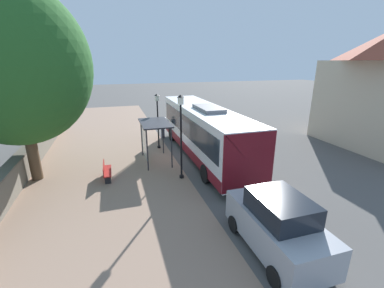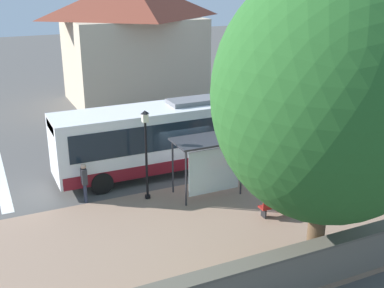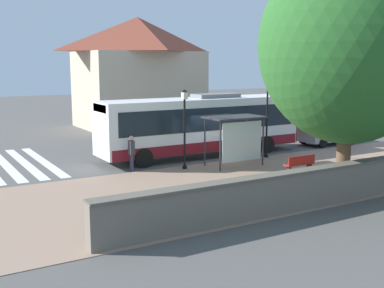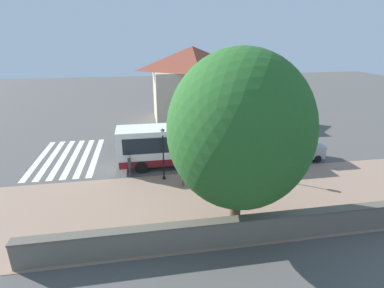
# 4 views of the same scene
# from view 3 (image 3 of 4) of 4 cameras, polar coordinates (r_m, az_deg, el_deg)

# --- Properties ---
(ground_plane) EXTENTS (120.00, 120.00, 0.00)m
(ground_plane) POSITION_cam_3_polar(r_m,az_deg,el_deg) (25.83, 3.00, -2.15)
(ground_plane) COLOR #514F4C
(ground_plane) RESTS_ON ground
(sidewalk_plaza) EXTENTS (9.00, 44.00, 0.02)m
(sidewalk_plaza) POSITION_cam_3_polar(r_m,az_deg,el_deg) (22.31, 9.41, -4.11)
(sidewalk_plaza) COLOR #937560
(sidewalk_plaza) RESTS_ON ground
(stone_wall) EXTENTS (0.60, 20.00, 1.45)m
(stone_wall) POSITION_cam_3_polar(r_m,az_deg,el_deg) (19.31, 17.21, -4.35)
(stone_wall) COLOR #6B6356
(stone_wall) RESTS_ON ground
(background_building) EXTENTS (7.59, 9.93, 8.95)m
(background_building) POSITION_cam_3_polar(r_m,az_deg,el_deg) (40.48, -6.37, 8.62)
(background_building) COLOR #C6B293
(background_building) RESTS_ON ground
(bus) EXTENTS (2.62, 12.06, 3.52)m
(bus) POSITION_cam_3_polar(r_m,az_deg,el_deg) (27.24, 1.23, 2.37)
(bus) COLOR white
(bus) RESTS_ON ground
(bus_shelter) EXTENTS (1.73, 2.94, 2.56)m
(bus_shelter) POSITION_cam_3_polar(r_m,az_deg,el_deg) (24.46, 5.25, 2.21)
(bus_shelter) COLOR #2D2D33
(bus_shelter) RESTS_ON ground
(pedestrian) EXTENTS (0.34, 0.23, 1.77)m
(pedestrian) POSITION_cam_3_polar(r_m,az_deg,el_deg) (23.51, -7.19, -0.77)
(pedestrian) COLOR #2D3347
(pedestrian) RESTS_ON ground
(bench) EXTENTS (0.40, 1.66, 0.88)m
(bench) POSITION_cam_3_polar(r_m,az_deg,el_deg) (23.64, 12.68, -2.28)
(bench) COLOR maroon
(bench) RESTS_ON ground
(street_lamp_near) EXTENTS (0.28, 0.28, 4.55)m
(street_lamp_near) POSITION_cam_3_polar(r_m,az_deg,el_deg) (26.96, 8.90, 4.03)
(street_lamp_near) COLOR black
(street_lamp_near) RESTS_ON ground
(street_lamp_far) EXTENTS (0.28, 0.28, 3.98)m
(street_lamp_far) POSITION_cam_3_polar(r_m,az_deg,el_deg) (23.71, -0.89, 2.63)
(street_lamp_far) COLOR black
(street_lamp_far) RESTS_ON ground
(shade_tree) EXTENTS (7.00, 7.00, 9.78)m
(shade_tree) POSITION_cam_3_polar(r_m,az_deg,el_deg) (19.87, 18.14, 11.09)
(shade_tree) COLOR brown
(shade_tree) RESTS_ON ground
(parked_car_behind_bus) EXTENTS (1.94, 3.99, 2.06)m
(parked_car_behind_bus) POSITION_cam_3_polar(r_m,az_deg,el_deg) (32.61, 15.82, 1.72)
(parked_car_behind_bus) COLOR #9EA0A8
(parked_car_behind_bus) RESTS_ON ground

